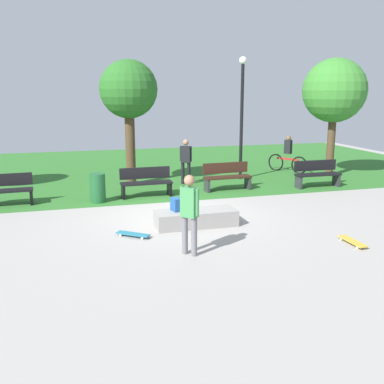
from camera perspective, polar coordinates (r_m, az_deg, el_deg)
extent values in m
plane|color=#9E9993|center=(11.86, -2.26, -2.84)|extent=(28.00, 28.00, 0.00)
cube|color=#2D6B28|center=(19.20, -7.52, 3.16)|extent=(26.60, 12.72, 0.01)
cube|color=gray|center=(10.75, 0.51, -3.42)|extent=(1.99, 0.73, 0.39)
cube|color=#1E4C8C|center=(10.62, -2.06, -1.64)|extent=(0.26, 0.32, 0.32)
cylinder|color=slate|center=(8.86, -0.94, -5.62)|extent=(0.12, 0.12, 0.80)
cylinder|color=slate|center=(8.75, 0.28, -5.86)|extent=(0.12, 0.12, 0.80)
cube|color=#3F8C4C|center=(8.61, -0.34, -1.33)|extent=(0.36, 0.37, 0.60)
cylinder|color=#3F8C4C|center=(8.69, -1.28, -1.04)|extent=(0.09, 0.09, 0.55)
cylinder|color=#3F8C4C|center=(8.52, 0.63, -1.33)|extent=(0.09, 0.09, 0.55)
sphere|color=#9E7556|center=(8.51, -0.34, 1.52)|extent=(0.22, 0.22, 0.22)
cube|color=teal|center=(10.06, -7.70, -5.44)|extent=(0.75, 0.65, 0.02)
cylinder|color=silver|center=(10.15, -9.30, -5.58)|extent=(0.06, 0.06, 0.06)
cylinder|color=silver|center=(10.28, -8.83, -5.32)|extent=(0.06, 0.06, 0.06)
cylinder|color=silver|center=(9.88, -6.52, -6.01)|extent=(0.06, 0.06, 0.06)
cylinder|color=silver|center=(10.01, -6.07, -5.74)|extent=(0.06, 0.06, 0.06)
cube|color=gold|center=(10.12, 20.20, -6.04)|extent=(0.21, 0.80, 0.02)
cylinder|color=silver|center=(9.97, 21.51, -6.67)|extent=(0.03, 0.06, 0.06)
cylinder|color=silver|center=(9.88, 20.77, -6.80)|extent=(0.03, 0.06, 0.06)
cylinder|color=silver|center=(10.39, 19.62, -5.74)|extent=(0.03, 0.06, 0.06)
cylinder|color=silver|center=(10.30, 18.90, -5.85)|extent=(0.03, 0.06, 0.06)
cube|color=black|center=(13.70, -5.96, 1.18)|extent=(1.61, 0.49, 0.06)
cube|color=black|center=(13.86, -6.17, 2.49)|extent=(1.60, 0.11, 0.36)
cube|color=black|center=(13.91, -2.97, 0.46)|extent=(0.09, 0.40, 0.45)
cube|color=black|center=(13.63, -8.97, 0.06)|extent=(0.09, 0.40, 0.45)
cube|color=black|center=(15.66, 16.13, 2.22)|extent=(1.60, 0.44, 0.06)
cube|color=black|center=(15.80, 15.77, 3.36)|extent=(1.60, 0.06, 0.36)
cube|color=#2D2D33|center=(16.10, 18.31, 1.53)|extent=(0.08, 0.40, 0.45)
cube|color=#2D2D33|center=(15.33, 13.73, 1.28)|extent=(0.08, 0.40, 0.45)
cube|color=black|center=(13.64, -23.38, 0.13)|extent=(1.62, 0.53, 0.06)
cube|color=black|center=(13.80, -23.42, 1.45)|extent=(1.60, 0.16, 0.36)
cube|color=black|center=(13.65, -20.22, -0.57)|extent=(0.10, 0.40, 0.45)
cube|color=#331E14|center=(14.61, 4.69, 1.94)|extent=(1.62, 0.51, 0.06)
cube|color=#331E14|center=(14.76, 4.38, 3.17)|extent=(1.60, 0.13, 0.36)
cube|color=#2D2D33|center=(14.95, 7.28, 1.25)|extent=(0.10, 0.40, 0.45)
cube|color=#2D2D33|center=(14.39, 1.97, 0.90)|extent=(0.10, 0.40, 0.45)
cylinder|color=#4C3823|center=(15.58, -8.05, 5.94)|extent=(0.34, 0.34, 2.72)
sphere|color=#286623|center=(15.47, -8.28, 13.15)|extent=(1.99, 1.99, 1.99)
cylinder|color=#4C3823|center=(17.90, 17.67, 6.08)|extent=(0.30, 0.30, 2.56)
sphere|color=#387F2D|center=(17.80, 18.11, 12.48)|extent=(2.41, 2.41, 2.41)
cylinder|color=black|center=(16.42, 6.47, 8.93)|extent=(0.12, 0.12, 4.20)
sphere|color=silver|center=(16.42, 6.68, 16.69)|extent=(0.28, 0.28, 0.28)
cylinder|color=#1E592D|center=(13.28, -12.20, 0.51)|extent=(0.46, 0.46, 0.87)
cylinder|color=black|center=(15.57, -0.41, 2.44)|extent=(0.12, 0.12, 0.78)
cylinder|color=black|center=(15.61, -1.21, 2.46)|extent=(0.12, 0.12, 0.78)
cube|color=black|center=(15.48, -0.82, 4.93)|extent=(0.38, 0.32, 0.58)
cylinder|color=black|center=(15.44, -0.20, 5.00)|extent=(0.09, 0.09, 0.54)
cylinder|color=black|center=(15.51, -1.44, 5.03)|extent=(0.09, 0.09, 0.54)
sphere|color=#9E7556|center=(15.42, -0.82, 6.50)|extent=(0.21, 0.21, 0.21)
cube|color=#1E4C8C|center=(15.63, -0.71, 5.12)|extent=(0.30, 0.26, 0.36)
torus|color=black|center=(18.23, 13.82, 3.41)|extent=(0.43, 0.64, 0.72)
torus|color=black|center=(18.77, 10.88, 3.82)|extent=(0.43, 0.64, 0.72)
cube|color=#B22626|center=(18.46, 12.36, 4.23)|extent=(0.56, 0.86, 0.08)
cube|color=black|center=(18.39, 12.43, 5.77)|extent=(0.30, 0.33, 0.56)
sphere|color=brown|center=(18.36, 12.49, 6.86)|extent=(0.22, 0.22, 0.22)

